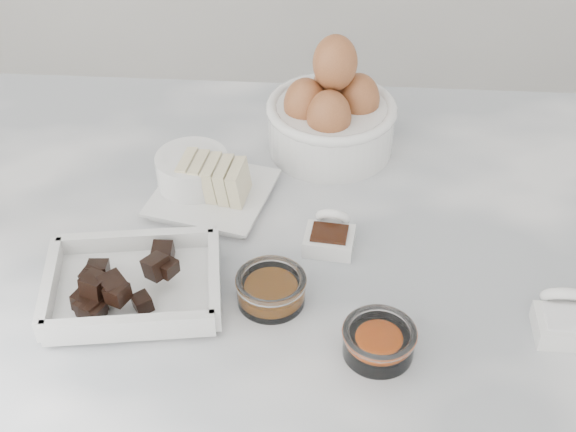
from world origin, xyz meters
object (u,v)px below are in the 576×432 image
(honey_bowl, at_px, (271,289))
(salt_spoon, at_px, (564,318))
(butter_plate, at_px, (210,186))
(zest_bowl, at_px, (379,340))
(egg_bowl, at_px, (331,114))
(chocolate_dish, at_px, (133,282))
(sugar_ramekin, at_px, (193,173))
(vanilla_spoon, at_px, (330,235))

(honey_bowl, relative_size, salt_spoon, 1.03)
(butter_plate, bearing_deg, salt_spoon, -25.68)
(zest_bowl, bearing_deg, honey_bowl, 150.01)
(egg_bowl, height_order, honey_bowl, egg_bowl)
(chocolate_dish, relative_size, salt_spoon, 2.76)
(sugar_ramekin, height_order, salt_spoon, sugar_ramekin)
(butter_plate, height_order, honey_bowl, butter_plate)
(sugar_ramekin, xyz_separation_m, egg_bowl, (0.17, 0.11, 0.03))
(chocolate_dish, distance_m, salt_spoon, 0.46)
(chocolate_dish, xyz_separation_m, vanilla_spoon, (0.21, 0.10, -0.01))
(egg_bowl, height_order, vanilla_spoon, egg_bowl)
(salt_spoon, bearing_deg, egg_bowl, 128.46)
(egg_bowl, bearing_deg, butter_plate, -139.47)
(honey_bowl, relative_size, zest_bowl, 1.02)
(sugar_ramekin, distance_m, vanilla_spoon, 0.20)
(chocolate_dish, bearing_deg, salt_spoon, -2.17)
(chocolate_dish, distance_m, egg_bowl, 0.37)
(vanilla_spoon, relative_size, salt_spoon, 0.98)
(egg_bowl, bearing_deg, sugar_ramekin, -147.28)
(honey_bowl, distance_m, vanilla_spoon, 0.12)
(zest_bowl, bearing_deg, egg_bowl, 99.15)
(egg_bowl, relative_size, vanilla_spoon, 2.36)
(salt_spoon, bearing_deg, honey_bowl, 176.18)
(chocolate_dish, height_order, butter_plate, butter_plate)
(butter_plate, height_order, vanilla_spoon, butter_plate)
(chocolate_dish, relative_size, vanilla_spoon, 2.82)
(butter_plate, distance_m, salt_spoon, 0.44)
(chocolate_dish, relative_size, egg_bowl, 1.19)
(butter_plate, bearing_deg, vanilla_spoon, -25.91)
(honey_bowl, xyz_separation_m, zest_bowl, (0.12, -0.07, 0.00))
(zest_bowl, bearing_deg, chocolate_dish, 166.63)
(butter_plate, bearing_deg, chocolate_dish, -108.88)
(honey_bowl, height_order, zest_bowl, same)
(honey_bowl, distance_m, salt_spoon, 0.31)
(vanilla_spoon, bearing_deg, chocolate_dish, -154.54)
(honey_bowl, bearing_deg, chocolate_dish, -178.77)
(egg_bowl, xyz_separation_m, salt_spoon, (0.25, -0.32, -0.04))
(chocolate_dish, distance_m, butter_plate, 0.19)
(butter_plate, distance_m, zest_bowl, 0.32)
(butter_plate, distance_m, egg_bowl, 0.20)
(sugar_ramekin, relative_size, vanilla_spoon, 1.22)
(butter_plate, xyz_separation_m, vanilla_spoon, (0.15, -0.07, -0.01))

